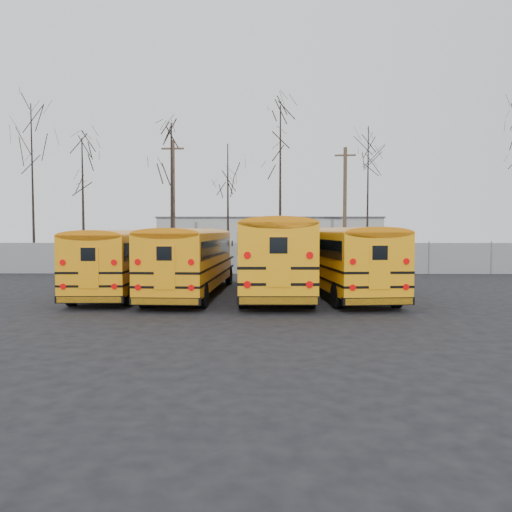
{
  "coord_description": "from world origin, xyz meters",
  "views": [
    {
      "loc": [
        1.27,
        -20.2,
        2.83
      ],
      "look_at": [
        0.97,
        3.36,
        1.6
      ],
      "focal_mm": 35.0,
      "sensor_mm": 36.0,
      "label": 1
    }
  ],
  "objects_px": {
    "bus_b": "(191,256)",
    "bus_d": "(343,255)",
    "bus_a": "(122,256)",
    "utility_pole_right": "(345,205)",
    "bus_c": "(274,250)",
    "utility_pole_left": "(173,202)"
  },
  "relations": [
    {
      "from": "bus_d",
      "to": "utility_pole_left",
      "type": "bearing_deg",
      "value": 116.46
    },
    {
      "from": "bus_d",
      "to": "bus_a",
      "type": "bearing_deg",
      "value": 172.6
    },
    {
      "from": "bus_d",
      "to": "utility_pole_left",
      "type": "distance_m",
      "value": 19.26
    },
    {
      "from": "bus_b",
      "to": "bus_a",
      "type": "bearing_deg",
      "value": 176.07
    },
    {
      "from": "bus_b",
      "to": "bus_c",
      "type": "xyz_separation_m",
      "value": [
        3.55,
        0.47,
        0.24
      ]
    },
    {
      "from": "bus_c",
      "to": "bus_b",
      "type": "bearing_deg",
      "value": -172.87
    },
    {
      "from": "bus_a",
      "to": "utility_pole_right",
      "type": "distance_m",
      "value": 22.25
    },
    {
      "from": "bus_b",
      "to": "bus_d",
      "type": "height_order",
      "value": "bus_d"
    },
    {
      "from": "bus_a",
      "to": "bus_d",
      "type": "bearing_deg",
      "value": -3.19
    },
    {
      "from": "bus_c",
      "to": "bus_d",
      "type": "height_order",
      "value": "bus_c"
    },
    {
      "from": "utility_pole_right",
      "to": "bus_c",
      "type": "bearing_deg",
      "value": -102.85
    },
    {
      "from": "bus_d",
      "to": "utility_pole_right",
      "type": "xyz_separation_m",
      "value": [
        3.08,
        18.3,
        3.04
      ]
    },
    {
      "from": "bus_b",
      "to": "utility_pole_right",
      "type": "xyz_separation_m",
      "value": [
        9.58,
        18.39,
        3.06
      ]
    },
    {
      "from": "bus_a",
      "to": "utility_pole_left",
      "type": "distance_m",
      "value": 16.14
    },
    {
      "from": "utility_pole_right",
      "to": "bus_d",
      "type": "bearing_deg",
      "value": -93.82
    },
    {
      "from": "utility_pole_left",
      "to": "bus_c",
      "type": "bearing_deg",
      "value": -63.51
    },
    {
      "from": "bus_d",
      "to": "bus_c",
      "type": "bearing_deg",
      "value": 167.0
    },
    {
      "from": "bus_a",
      "to": "bus_b",
      "type": "distance_m",
      "value": 3.1
    },
    {
      "from": "bus_a",
      "to": "utility_pole_left",
      "type": "relative_size",
      "value": 1.08
    },
    {
      "from": "bus_c",
      "to": "utility_pole_right",
      "type": "xyz_separation_m",
      "value": [
        6.03,
        17.92,
        2.83
      ]
    },
    {
      "from": "bus_b",
      "to": "bus_d",
      "type": "relative_size",
      "value": 0.98
    },
    {
      "from": "bus_a",
      "to": "bus_b",
      "type": "bearing_deg",
      "value": -8.33
    }
  ]
}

